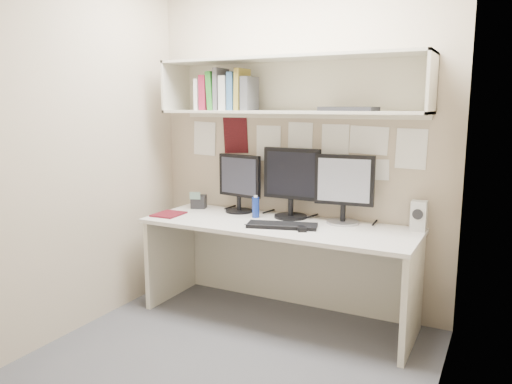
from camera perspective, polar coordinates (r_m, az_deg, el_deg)
The scene contains 19 objects.
floor at distance 3.36m, azimuth -2.36°, elevation -18.17°, with size 2.40×2.00×0.01m, color #46464B.
wall_back at distance 3.87m, azimuth 4.83°, elevation 5.73°, with size 2.40×0.02×2.60m, color tan.
wall_front at distance 2.17m, azimuth -15.71°, elevation 2.10°, with size 2.40×0.02×2.60m, color tan.
wall_left at distance 3.72m, azimuth -18.90°, elevation 5.06°, with size 0.02×2.00×2.60m, color tan.
wall_right at distance 2.60m, azimuth 21.12°, elevation 3.06°, with size 0.02×2.00×2.60m, color tan.
desk at distance 3.74m, azimuth 2.55°, elevation -9.01°, with size 2.00×0.70×0.73m.
overhead_hutch at distance 3.74m, azimuth 4.09°, elevation 12.04°, with size 2.00×0.38×0.40m.
pinned_papers at distance 3.87m, azimuth 4.78°, elevation 4.99°, with size 1.92×0.01×0.48m, color white, non-canonical shape.
monitor_left at distance 3.98m, azimuth -1.91°, elevation 1.28°, with size 0.40×0.22×0.46m.
monitor_center at distance 3.78m, azimuth 4.07°, elevation 1.29°, with size 0.46×0.25×0.53m.
monitor_right at distance 3.65m, azimuth 10.03°, elevation 0.60°, with size 0.43×0.24×0.50m.
keyboard at distance 3.53m, azimuth 3.00°, elevation -3.84°, with size 0.49×0.17×0.02m, color black.
mouse at distance 3.44m, azimuth 5.26°, elevation -4.20°, with size 0.06×0.10×0.03m, color black.
speaker at distance 3.59m, azimuth 18.11°, elevation -2.60°, with size 0.11×0.11×0.20m.
blue_bottle at distance 3.81m, azimuth -0.04°, elevation -1.73°, with size 0.05×0.05×0.17m.
maroon_notebook at distance 3.97m, azimuth -9.95°, elevation -2.51°, with size 0.20×0.24×0.01m, color #520E17.
desk_phone at distance 4.18m, azimuth -6.57°, elevation -1.08°, with size 0.14×0.14×0.14m.
book_stack at distance 3.90m, azimuth -3.40°, elevation 11.34°, with size 0.47×0.20×0.32m.
hutch_tray at distance 3.50m, azimuth 10.48°, elevation 9.33°, with size 0.40×0.15×0.03m, color black.
Camera 1 is at (1.47, -2.57, 1.58)m, focal length 35.00 mm.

